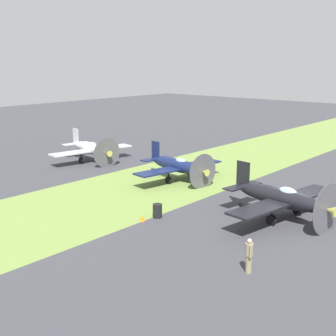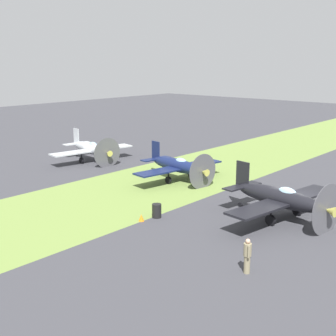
% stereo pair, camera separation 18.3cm
% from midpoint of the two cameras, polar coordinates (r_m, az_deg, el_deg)
% --- Properties ---
extents(ground_plane, '(160.00, 160.00, 0.00)m').
position_cam_midpoint_polar(ground_plane, '(31.36, 15.29, -5.57)').
color(ground_plane, '#38383D').
extents(grass_verge, '(120.00, 11.00, 0.01)m').
position_cam_midpoint_polar(grass_verge, '(37.79, -1.26, -1.88)').
color(grass_verge, olive).
rests_on(grass_verge, ground).
extents(airplane_lead, '(9.49, 7.55, 3.36)m').
position_cam_midpoint_polar(airplane_lead, '(29.87, 14.00, -3.61)').
color(airplane_lead, black).
rests_on(airplane_lead, ground).
extents(airplane_wingman, '(8.73, 6.94, 3.09)m').
position_cam_midpoint_polar(airplane_wingman, '(38.30, 1.36, 0.32)').
color(airplane_wingman, '#141E47').
rests_on(airplane_wingman, ground).
extents(airplane_trail, '(8.80, 7.00, 3.11)m').
position_cam_midpoint_polar(airplane_trail, '(46.28, -9.41, 2.41)').
color(airplane_trail, '#B2B7BC').
rests_on(airplane_trail, ground).
extents(ground_crew_mechanic, '(0.49, 0.47, 1.73)m').
position_cam_midpoint_polar(ground_crew_mechanic, '(22.33, 10.06, -10.60)').
color(ground_crew_mechanic, '#847A5B').
rests_on(ground_crew_mechanic, ground).
extents(fuel_drum, '(0.60, 0.60, 0.90)m').
position_cam_midpoint_polar(fuel_drum, '(29.55, -1.23, -5.33)').
color(fuel_drum, black).
rests_on(fuel_drum, ground).
extents(runway_marker_cone, '(0.36, 0.36, 0.44)m').
position_cam_midpoint_polar(runway_marker_cone, '(29.02, -3.15, -6.18)').
color(runway_marker_cone, orange).
rests_on(runway_marker_cone, ground).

